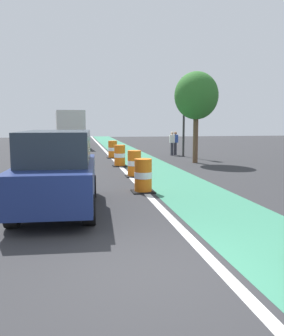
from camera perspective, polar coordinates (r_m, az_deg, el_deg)
The scene contains 13 objects.
ground_plane at distance 5.66m, azimuth 3.26°, elevation -16.24°, with size 100.00×100.00×0.00m, color #2D2D30.
bike_lane_strip at distance 17.57m, azimuth 1.79°, elevation -0.05°, with size 2.50×80.00×0.01m, color #387F60.
lane_divider_stripe at distance 17.32m, azimuth -3.07°, elevation -0.16°, with size 0.20×80.00×0.01m, color silver.
parked_suv_nearest at distance 9.36m, azimuth -13.32°, elevation -0.40°, with size 2.11×4.69×2.04m.
traffic_barrel_front at distance 11.55m, azimuth 0.18°, elevation -1.28°, with size 0.73×0.73×1.09m.
traffic_barrel_mid at distance 14.89m, azimuth -1.23°, elevation 0.66°, with size 0.73×0.73×1.09m.
traffic_barrel_back at distance 18.44m, azimuth -3.57°, elevation 1.94°, with size 0.73×0.73×1.09m.
traffic_barrel_far at distance 22.66m, azimuth -4.68°, elevation 2.93°, with size 0.73×0.73×1.09m.
delivery_truck_down_block at distance 33.32m, azimuth -11.52°, elevation 6.48°, with size 2.80×7.74×3.23m.
traffic_light_corner at distance 23.63m, azimuth 6.73°, elevation 10.29°, with size 0.41×0.32×5.10m.
pedestrian_crossing at distance 24.77m, azimuth 5.34°, elevation 4.07°, with size 0.34×0.20×1.61m.
pedestrian_waiting at distance 24.47m, azimuth 4.82°, elevation 4.04°, with size 0.34×0.20×1.61m.
street_tree_sidewalk at distance 20.16m, azimuth 8.65°, elevation 11.25°, with size 2.40×2.40×5.00m.
Camera 1 is at (-1.22, -5.04, 2.26)m, focal length 38.25 mm.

